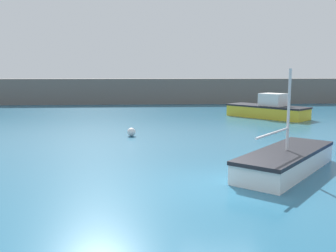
{
  "coord_description": "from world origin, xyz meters",
  "views": [
    {
      "loc": [
        -2.33,
        -10.72,
        3.44
      ],
      "look_at": [
        -1.19,
        9.05,
        0.53
      ],
      "focal_mm": 40.0,
      "sensor_mm": 36.0,
      "label": 1
    }
  ],
  "objects": [
    {
      "name": "harbor_breakwater",
      "position": [
        0.0,
        29.59,
        1.33
      ],
      "size": [
        57.01,
        2.48,
        2.66
      ],
      "primitive_type": "cube",
      "color": "#66605B",
      "rests_on": "ground_plane"
    },
    {
      "name": "motorboat_with_cabin",
      "position": [
        6.7,
        16.52,
        0.61
      ],
      "size": [
        5.53,
        5.9,
        1.83
      ],
      "rotation": [
        0.0,
        0.0,
        2.29
      ],
      "color": "yellow",
      "rests_on": "ground_plane"
    },
    {
      "name": "ground_plane",
      "position": [
        0.0,
        0.0,
        -0.1
      ],
      "size": [
        120.0,
        120.0,
        0.2
      ],
      "primitive_type": "cube",
      "color": "#235B7A"
    },
    {
      "name": "sailboat_twin_hulled",
      "position": [
        2.47,
        1.62,
        0.39
      ],
      "size": [
        4.79,
        5.13,
        3.53
      ],
      "rotation": [
        0.0,
        0.0,
        0.85
      ],
      "color": "white",
      "rests_on": "ground_plane"
    },
    {
      "name": "mooring_buoy_white",
      "position": [
        -3.15,
        9.09,
        0.22
      ],
      "size": [
        0.44,
        0.44,
        0.44
      ],
      "primitive_type": "sphere",
      "color": "white",
      "rests_on": "ground_plane"
    }
  ]
}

